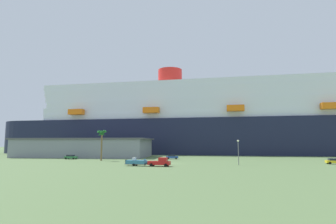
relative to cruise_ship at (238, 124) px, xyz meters
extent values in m
plane|color=#567042|center=(-22.70, -40.59, -16.02)|extent=(600.00, 600.00, 0.00)
cube|color=#191E38|center=(-1.84, 0.04, -6.96)|extent=(233.30, 40.22, 18.10)
cylinder|color=#191E38|center=(-118.28, 1.30, -6.96)|extent=(38.11, 38.11, 18.10)
cube|color=white|center=(-1.84, 0.04, 3.75)|extent=(205.32, 36.90, 3.32)
cube|color=white|center=(-6.50, 0.09, 7.06)|extent=(197.08, 35.99, 3.32)
cube|color=white|center=(-11.15, 0.14, 10.38)|extent=(184.34, 35.51, 3.32)
cube|color=white|center=(-15.81, 0.19, 13.70)|extent=(177.38, 34.55, 3.32)
cube|color=white|center=(-20.47, 0.24, 17.01)|extent=(169.81, 34.06, 3.32)
cube|color=white|center=(-25.13, 0.29, 20.33)|extent=(162.29, 33.36, 3.32)
cylinder|color=red|center=(-36.77, 0.42, 26.71)|extent=(13.72, 13.72, 9.45)
cube|color=orange|center=(-83.56, -18.69, 6.07)|extent=(8.03, 3.29, 2.80)
cube|color=orange|center=(-42.81, -19.13, 6.07)|extent=(8.03, 3.29, 2.80)
cube|color=orange|center=(-2.05, -19.57, 6.07)|extent=(8.03, 3.29, 2.80)
cube|color=orange|center=(38.71, -20.01, 6.07)|extent=(8.03, 3.29, 2.80)
cube|color=gray|center=(-66.20, -41.25, -12.40)|extent=(54.71, 27.10, 7.22)
cube|color=#4C4C51|center=(-66.20, -41.25, -8.49)|extent=(56.89, 28.19, 0.60)
cube|color=red|center=(-24.78, -81.44, -15.17)|extent=(5.70, 2.30, 0.90)
cube|color=red|center=(-23.78, -81.49, -14.27)|extent=(2.11, 1.94, 0.90)
cube|color=#26333F|center=(-23.11, -81.53, -14.36)|extent=(0.19, 1.68, 0.63)
cylinder|color=black|center=(-22.77, -80.54, -15.62)|extent=(0.81, 0.32, 0.80)
cylinder|color=black|center=(-22.88, -82.54, -15.62)|extent=(0.81, 0.32, 0.80)
cylinder|color=black|center=(-26.52, -80.34, -15.62)|extent=(0.81, 0.32, 0.80)
cylinder|color=black|center=(-26.63, -82.34, -15.62)|extent=(0.81, 0.32, 0.80)
cube|color=#595960|center=(-30.95, -81.11, -15.55)|extent=(5.65, 2.04, 0.16)
cube|color=#595960|center=(-27.67, -81.28, -15.55)|extent=(1.83, 0.22, 0.10)
cylinder|color=black|center=(-31.16, -80.13, -15.70)|extent=(0.65, 0.25, 0.64)
cylinder|color=black|center=(-31.26, -82.06, -15.70)|extent=(0.65, 0.25, 0.64)
cube|color=teal|center=(-30.95, -81.11, -15.02)|extent=(5.16, 2.20, 0.90)
cone|color=teal|center=(-28.03, -81.26, -15.02)|extent=(1.29, 1.80, 1.74)
cube|color=silver|center=(-31.46, -81.08, -14.22)|extent=(0.85, 1.04, 0.70)
cube|color=black|center=(-33.68, -80.96, -15.02)|extent=(0.39, 0.52, 1.10)
cylinder|color=brown|center=(-48.65, -63.26, -11.51)|extent=(0.54, 0.54, 9.01)
cone|color=#1E6628|center=(-48.26, -63.30, -6.91)|extent=(1.00, 2.97, 2.07)
cone|color=#1E6628|center=(-48.41, -62.94, -6.91)|extent=(2.76, 2.33, 2.01)
cone|color=#1E6628|center=(-48.71, -62.87, -6.91)|extent=(2.93, 1.10, 2.19)
cone|color=#1E6628|center=(-49.01, -63.09, -6.91)|extent=(1.94, 3.02, 1.70)
cone|color=#1E6628|center=(-48.98, -63.49, -6.91)|extent=(2.28, 2.86, 1.80)
cone|color=#1E6628|center=(-48.73, -63.66, -6.91)|extent=(2.91, 1.20, 2.25)
cone|color=#1E6628|center=(-48.35, -63.52, -6.91)|extent=(2.42, 2.66, 2.10)
sphere|color=#1E6628|center=(-48.65, -63.26, -7.01)|extent=(1.10, 1.10, 1.10)
cylinder|color=slate|center=(-4.77, -73.61, -12.92)|extent=(0.20, 0.20, 6.20)
sphere|color=#F9F2CC|center=(-4.77, -73.61, -9.56)|extent=(0.56, 0.56, 0.56)
cube|color=#2D723F|center=(-62.97, -57.61, -15.34)|extent=(4.51, 1.77, 0.70)
cube|color=#1E232D|center=(-63.20, -57.62, -14.71)|extent=(2.53, 1.59, 0.55)
cylinder|color=black|center=(-61.49, -56.73, -15.69)|extent=(0.66, 0.22, 0.66)
cylinder|color=black|center=(-61.48, -58.49, -15.69)|extent=(0.66, 0.22, 0.66)
cylinder|color=black|center=(-64.46, -56.74, -15.69)|extent=(0.66, 0.22, 0.66)
cylinder|color=black|center=(-64.45, -58.50, -15.69)|extent=(0.66, 0.22, 0.66)
cube|color=yellow|center=(21.68, -65.24, -15.34)|extent=(4.33, 2.00, 0.70)
cube|color=#1E232D|center=(21.47, -65.24, -14.71)|extent=(2.44, 1.76, 0.55)
cylinder|color=black|center=(20.30, -64.27, -15.69)|extent=(0.67, 0.24, 0.66)
cylinder|color=black|center=(20.25, -66.14, -15.69)|extent=(0.67, 0.24, 0.66)
cube|color=#264C99|center=(-26.78, -50.42, -15.34)|extent=(4.49, 2.17, 0.70)
cube|color=#1E232D|center=(-26.99, -50.45, -14.71)|extent=(2.57, 1.81, 0.55)
cylinder|color=black|center=(-25.44, -49.41, -15.69)|extent=(0.68, 0.28, 0.66)
cylinder|color=black|center=(-25.27, -51.15, -15.69)|extent=(0.68, 0.28, 0.66)
cylinder|color=black|center=(-28.29, -49.69, -15.69)|extent=(0.68, 0.28, 0.66)
cylinder|color=black|center=(-28.12, -51.44, -15.69)|extent=(0.68, 0.28, 0.66)
cube|color=white|center=(-58.03, -50.53, -15.34)|extent=(4.42, 2.20, 0.70)
cube|color=#1E232D|center=(-58.24, -50.51, -14.71)|extent=(2.52, 1.88, 0.55)
cylinder|color=black|center=(-56.55, -49.67, -15.69)|extent=(0.67, 0.26, 0.66)
cylinder|color=black|center=(-56.67, -51.58, -15.69)|extent=(0.67, 0.26, 0.66)
cylinder|color=black|center=(-59.38, -49.48, -15.69)|extent=(0.67, 0.26, 0.66)
cylinder|color=black|center=(-59.51, -51.39, -15.69)|extent=(0.67, 0.26, 0.66)
camera|label=1|loc=(-9.65, -149.38, -10.14)|focal=29.09mm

